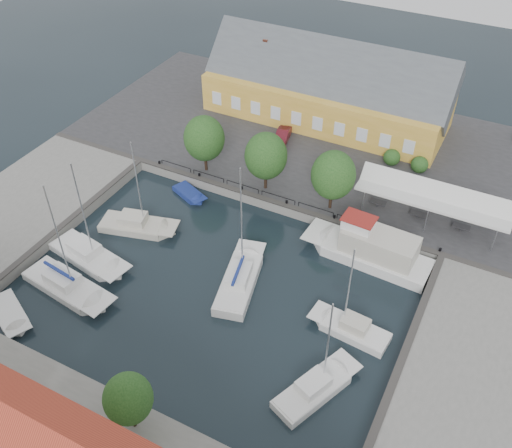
{
  "coord_description": "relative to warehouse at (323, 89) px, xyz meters",
  "views": [
    {
      "loc": [
        18.37,
        -29.75,
        35.67
      ],
      "look_at": [
        0.0,
        6.0,
        1.5
      ],
      "focal_mm": 40.0,
      "sensor_mm": 36.0,
      "label": 1
    }
  ],
  "objects": [
    {
      "name": "ground",
      "position": [
        2.6,
        -28.36,
        -4.43
      ],
      "size": [
        140.0,
        140.0,
        0.0
      ],
      "primitive_type": "plane",
      "color": "black",
      "rests_on": "ground"
    },
    {
      "name": "north_quay",
      "position": [
        2.6,
        -5.36,
        -3.93
      ],
      "size": [
        56.0,
        26.0,
        1.0
      ],
      "primitive_type": "cube",
      "color": "#2D2D30",
      "rests_on": "ground"
    },
    {
      "name": "west_quay",
      "position": [
        -19.4,
        -30.36,
        -3.93
      ],
      "size": [
        12.0,
        24.0,
        1.0
      ],
      "primitive_type": "cube",
      "color": "slate",
      "rests_on": "ground"
    },
    {
      "name": "east_quay",
      "position": [
        24.6,
        -30.36,
        -3.93
      ],
      "size": [
        12.0,
        24.0,
        1.0
      ],
      "primitive_type": "cube",
      "color": "slate",
      "rests_on": "ground"
    },
    {
      "name": "quay_edge_fittings",
      "position": [
        2.62,
        -23.61,
        -3.37
      ],
      "size": [
        56.0,
        24.72,
        0.4
      ],
      "color": "#383533",
      "rests_on": "north_quay"
    },
    {
      "name": "warehouse",
      "position": [
        0.0,
        0.0,
        0.0
      ],
      "size": [
        28.56,
        14.0,
        9.55
      ],
      "color": "gold",
      "rests_on": "north_quay"
    },
    {
      "name": "tent_canopy",
      "position": [
        16.6,
        -13.86,
        -0.74
      ],
      "size": [
        14.0,
        4.0,
        2.83
      ],
      "color": "silver",
      "rests_on": "north_quay"
    },
    {
      "name": "quay_trees",
      "position": [
        0.6,
        -16.36,
        0.45
      ],
      "size": [
        18.2,
        4.2,
        6.3
      ],
      "color": "black",
      "rests_on": "north_quay"
    },
    {
      "name": "car_red",
      "position": [
        -1.66,
        -7.56,
        -2.78
      ],
      "size": [
        2.15,
        4.13,
        1.29
      ],
      "primitive_type": "imported",
      "rotation": [
        0.0,
        0.0,
        0.21
      ],
      "color": "#5B141E",
      "rests_on": "north_quay"
    },
    {
      "name": "center_sailboat",
      "position": [
        4.21,
        -28.5,
        -4.06
      ],
      "size": [
        4.54,
        9.05,
        12.09
      ],
      "color": "silver",
      "rests_on": "ground"
    },
    {
      "name": "trawler",
      "position": [
        13.21,
        -20.48,
        -3.41
      ],
      "size": [
        11.97,
        4.09,
        5.0
      ],
      "color": "silver",
      "rests_on": "ground"
    },
    {
      "name": "east_boat_b",
      "position": [
        14.47,
        -29.15,
        -4.17
      ],
      "size": [
        6.72,
        2.75,
        9.22
      ],
      "color": "silver",
      "rests_on": "ground"
    },
    {
      "name": "east_boat_c",
      "position": [
        14.07,
        -35.38,
        -4.17
      ],
      "size": [
        4.87,
        7.46,
        9.44
      ],
      "color": "silver",
      "rests_on": "ground"
    },
    {
      "name": "west_boat_b",
      "position": [
        -7.97,
        -26.59,
        -4.17
      ],
      "size": [
        7.86,
        4.41,
        10.41
      ],
      "color": "#BBB7A8",
      "rests_on": "ground"
    },
    {
      "name": "west_boat_c",
      "position": [
        -9.33,
        -32.01,
        -4.17
      ],
      "size": [
        8.7,
        4.1,
        11.35
      ],
      "color": "silver",
      "rests_on": "ground"
    },
    {
      "name": "west_boat_d",
      "position": [
        -8.51,
        -35.78,
        -4.16
      ],
      "size": [
        9.31,
        3.86,
        12.02
      ],
      "color": "silver",
      "rests_on": "ground"
    },
    {
      "name": "launch_sw",
      "position": [
        -10.7,
        -40.18,
        -4.34
      ],
      "size": [
        5.62,
        4.1,
        0.98
      ],
      "color": "silver",
      "rests_on": "ground"
    },
    {
      "name": "launch_nw",
      "position": [
        -6.37,
        -19.87,
        -4.34
      ],
      "size": [
        4.38,
        3.08,
        0.88
      ],
      "color": "navy",
      "rests_on": "ground"
    }
  ]
}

